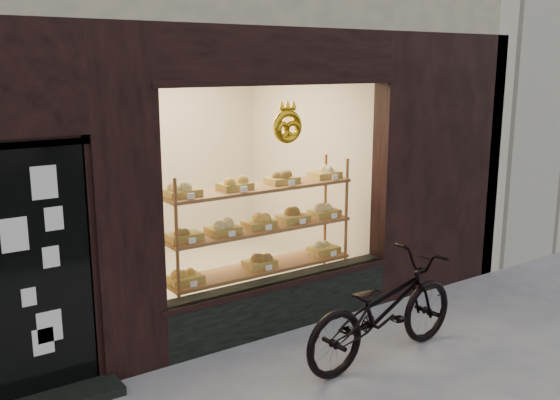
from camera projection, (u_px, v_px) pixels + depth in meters
display_shelf at (259, 240)px, 6.81m from camera, size 2.20×0.45×1.70m
bicycle at (383, 309)px, 5.87m from camera, size 1.92×0.76×0.99m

